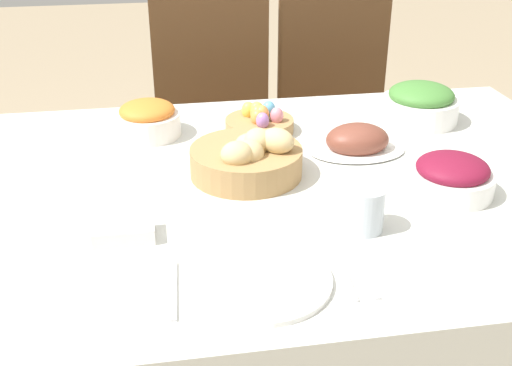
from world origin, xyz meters
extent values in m
cube|color=silver|center=(0.00, 0.00, 0.37)|extent=(1.75, 1.11, 0.74)
cylinder|color=brown|center=(0.28, 0.59, 0.21)|extent=(0.03, 0.03, 0.42)
cylinder|color=brown|center=(0.67, 0.59, 0.21)|extent=(0.03, 0.03, 0.42)
cylinder|color=brown|center=(0.28, 0.98, 0.21)|extent=(0.03, 0.03, 0.42)
cylinder|color=brown|center=(0.67, 0.98, 0.21)|extent=(0.03, 0.03, 0.42)
cube|color=brown|center=(0.48, 0.79, 0.43)|extent=(0.42, 0.42, 0.02)
cube|color=brown|center=(0.47, 0.99, 0.71)|extent=(0.42, 0.02, 0.54)
cylinder|color=brown|center=(-0.20, 0.60, 0.21)|extent=(0.03, 0.03, 0.42)
cylinder|color=brown|center=(0.19, 0.58, 0.21)|extent=(0.03, 0.03, 0.42)
cylinder|color=brown|center=(-0.18, 0.99, 0.21)|extent=(0.03, 0.03, 0.42)
cylinder|color=brown|center=(0.21, 0.97, 0.21)|extent=(0.03, 0.03, 0.42)
cube|color=brown|center=(0.01, 0.79, 0.43)|extent=(0.44, 0.44, 0.02)
cube|color=brown|center=(0.02, 0.99, 0.71)|extent=(0.42, 0.04, 0.54)
cylinder|color=#AD8451|center=(0.00, 0.04, 0.77)|extent=(0.26, 0.26, 0.07)
ellipsoid|color=#E0C184|center=(-0.03, -0.02, 0.82)|extent=(0.08, 0.07, 0.06)
ellipsoid|color=#E0C184|center=(0.02, 0.04, 0.81)|extent=(0.08, 0.08, 0.05)
ellipsoid|color=#E0C184|center=(0.00, 0.00, 0.81)|extent=(0.08, 0.08, 0.06)
ellipsoid|color=#E0C184|center=(0.03, 0.03, 0.83)|extent=(0.09, 0.09, 0.05)
ellipsoid|color=#E0C184|center=(0.07, 0.02, 0.83)|extent=(0.10, 0.10, 0.06)
ellipsoid|color=#E0C184|center=(0.01, 0.04, 0.81)|extent=(0.07, 0.07, 0.05)
cylinder|color=#AD8451|center=(0.08, 0.30, 0.75)|extent=(0.18, 0.18, 0.03)
ellipsoid|color=#F4D151|center=(0.05, 0.33, 0.79)|extent=(0.04, 0.04, 0.05)
ellipsoid|color=#60B2E0|center=(0.11, 0.33, 0.79)|extent=(0.04, 0.04, 0.05)
ellipsoid|color=pink|center=(0.12, 0.28, 0.79)|extent=(0.04, 0.04, 0.05)
ellipsoid|color=#F29E4C|center=(0.08, 0.29, 0.79)|extent=(0.04, 0.04, 0.05)
ellipsoid|color=#F29E4C|center=(0.07, 0.27, 0.79)|extent=(0.03, 0.03, 0.04)
ellipsoid|color=#F29E4C|center=(0.07, 0.29, 0.79)|extent=(0.04, 0.04, 0.05)
ellipsoid|color=#F4D151|center=(0.07, 0.32, 0.79)|extent=(0.04, 0.04, 0.05)
ellipsoid|color=#B27AD1|center=(0.07, 0.25, 0.79)|extent=(0.03, 0.03, 0.04)
ellipsoid|color=white|center=(0.29, 0.13, 0.74)|extent=(0.24, 0.17, 0.01)
ellipsoid|color=brown|center=(0.29, 0.13, 0.77)|extent=(0.16, 0.12, 0.08)
cylinder|color=white|center=(-0.22, 0.32, 0.77)|extent=(0.17, 0.17, 0.06)
ellipsoid|color=orange|center=(-0.22, 0.32, 0.81)|extent=(0.15, 0.15, 0.05)
cylinder|color=white|center=(0.42, -0.12, 0.76)|extent=(0.18, 0.18, 0.05)
ellipsoid|color=maroon|center=(0.42, -0.12, 0.80)|extent=(0.16, 0.16, 0.06)
cylinder|color=white|center=(0.53, 0.30, 0.77)|extent=(0.21, 0.21, 0.07)
ellipsoid|color=#478438|center=(0.53, 0.30, 0.81)|extent=(0.18, 0.18, 0.06)
cylinder|color=white|center=(-0.04, -0.38, 0.74)|extent=(0.25, 0.25, 0.01)
cube|color=silver|center=(-0.19, -0.38, 0.74)|extent=(0.02, 0.17, 0.00)
cube|color=silver|center=(0.11, -0.38, 0.74)|extent=(0.02, 0.17, 0.00)
cube|color=silver|center=(0.14, -0.38, 0.74)|extent=(0.02, 0.17, 0.00)
cylinder|color=silver|center=(0.19, -0.24, 0.78)|extent=(0.08, 0.08, 0.09)
cube|color=white|center=(-0.28, -0.20, 0.75)|extent=(0.12, 0.07, 0.03)
camera|label=1|loc=(-0.20, -1.28, 1.39)|focal=45.00mm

